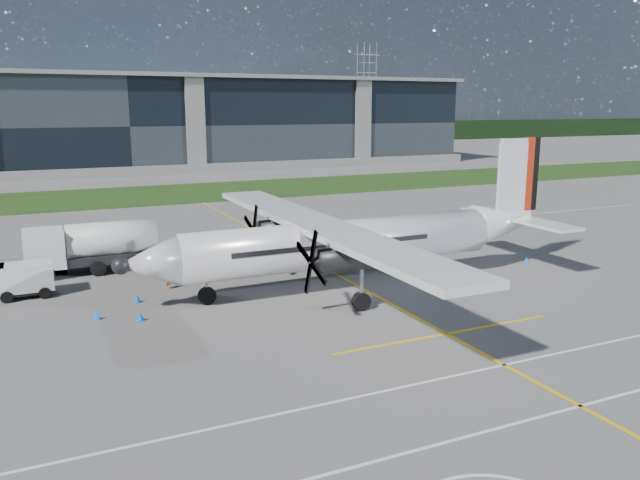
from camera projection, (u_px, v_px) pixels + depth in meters
The scene contains 15 objects.
ground at pixel (175, 203), 69.00m from camera, with size 400.00×400.00×0.00m, color slate.
grass_strip at pixel (161, 194), 76.09m from camera, with size 400.00×18.00×0.04m, color #1D3F11.
terminal_building at pixel (121, 125), 102.90m from camera, with size 120.00×20.00×15.00m, color black.
tree_line at pixel (90, 137), 157.06m from camera, with size 400.00×6.00×6.00m, color black.
pylon_east at pixel (366, 92), 198.37m from camera, with size 9.00×4.60×30.00m, color gray, non-canonical shape.
yellow_taxiway_centerline at pixel (309, 260), 43.62m from camera, with size 0.20×70.00×0.01m, color yellow.
white_lane_line at pixel (515, 424), 21.10m from camera, with size 90.00×0.15×0.01m, color white.
turboprop_aircraft at pixel (357, 215), 36.68m from camera, with size 27.43×28.45×8.53m, color white, non-canonical shape.
fuel_tanker_truck at pixel (83, 248), 39.93m from camera, with size 8.57×2.78×3.21m, color silver, non-canonical shape.
baggage_tug at pixel (25, 280), 35.04m from camera, with size 3.19×1.92×1.92m, color silver, non-canonical shape.
ground_crew_person at pixel (169, 273), 36.56m from camera, with size 0.78×0.56×1.91m, color #F25907.
safety_cone_nose_port at pixel (140, 316), 31.18m from camera, with size 0.36×0.36×0.50m, color blue.
safety_cone_nose_stbd at pixel (137, 298), 34.09m from camera, with size 0.36×0.36×0.50m, color blue.
safety_cone_fwd at pixel (97, 315), 31.36m from camera, with size 0.36×0.36×0.50m, color blue.
safety_cone_tail at pixel (526, 260), 42.44m from camera, with size 0.36×0.36×0.50m, color blue.
Camera 1 is at (-14.13, -28.74, 10.53)m, focal length 35.00 mm.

